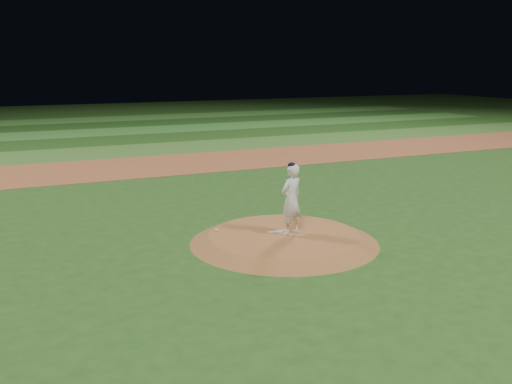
# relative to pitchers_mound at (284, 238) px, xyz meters

# --- Properties ---
(ground) EXTENTS (120.00, 120.00, 0.00)m
(ground) POSITION_rel_pitchers_mound_xyz_m (0.00, 0.00, -0.12)
(ground) COLOR #26511A
(ground) RESTS_ON ground
(infield_dirt_band) EXTENTS (70.00, 6.00, 0.02)m
(infield_dirt_band) POSITION_rel_pitchers_mound_xyz_m (0.00, 14.00, -0.12)
(infield_dirt_band) COLOR #9D5530
(infield_dirt_band) RESTS_ON ground
(outfield_stripe_0) EXTENTS (70.00, 5.00, 0.02)m
(outfield_stripe_0) POSITION_rel_pitchers_mound_xyz_m (0.00, 19.50, -0.12)
(outfield_stripe_0) COLOR #3D7129
(outfield_stripe_0) RESTS_ON ground
(outfield_stripe_1) EXTENTS (70.00, 5.00, 0.02)m
(outfield_stripe_1) POSITION_rel_pitchers_mound_xyz_m (0.00, 24.50, -0.12)
(outfield_stripe_1) COLOR #214A17
(outfield_stripe_1) RESTS_ON ground
(outfield_stripe_2) EXTENTS (70.00, 5.00, 0.02)m
(outfield_stripe_2) POSITION_rel_pitchers_mound_xyz_m (0.00, 29.50, -0.12)
(outfield_stripe_2) COLOR #357B2C
(outfield_stripe_2) RESTS_ON ground
(outfield_stripe_3) EXTENTS (70.00, 5.00, 0.02)m
(outfield_stripe_3) POSITION_rel_pitchers_mound_xyz_m (0.00, 34.50, -0.12)
(outfield_stripe_3) COLOR #1D4616
(outfield_stripe_3) RESTS_ON ground
(outfield_stripe_4) EXTENTS (70.00, 5.00, 0.02)m
(outfield_stripe_4) POSITION_rel_pitchers_mound_xyz_m (0.00, 39.50, -0.12)
(outfield_stripe_4) COLOR #38762B
(outfield_stripe_4) RESTS_ON ground
(outfield_stripe_5) EXTENTS (70.00, 5.00, 0.02)m
(outfield_stripe_5) POSITION_rel_pitchers_mound_xyz_m (0.00, 44.50, -0.12)
(outfield_stripe_5) COLOR #204C18
(outfield_stripe_5) RESTS_ON ground
(pitchers_mound) EXTENTS (5.50, 5.50, 0.25)m
(pitchers_mound) POSITION_rel_pitchers_mound_xyz_m (0.00, 0.00, 0.00)
(pitchers_mound) COLOR #A06231
(pitchers_mound) RESTS_ON ground
(pitching_rubber) EXTENTS (0.63, 0.17, 0.03)m
(pitching_rubber) POSITION_rel_pitchers_mound_xyz_m (-0.05, 0.28, 0.14)
(pitching_rubber) COLOR silver
(pitching_rubber) RESTS_ON pitchers_mound
(rosin_bag) EXTENTS (0.10, 0.10, 0.06)m
(rosin_bag) POSITION_rel_pitchers_mound_xyz_m (-1.69, 1.12, 0.15)
(rosin_bag) COLOR silver
(rosin_bag) RESTS_ON pitchers_mound
(pitcher_on_mound) EXTENTS (0.88, 0.72, 2.13)m
(pitcher_on_mound) POSITION_rel_pitchers_mound_xyz_m (0.19, -0.04, 1.17)
(pitcher_on_mound) COLOR white
(pitcher_on_mound) RESTS_ON pitchers_mound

